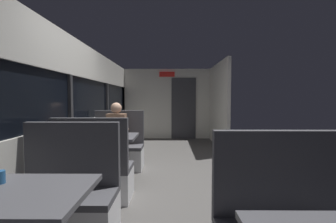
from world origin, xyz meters
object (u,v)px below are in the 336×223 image
at_px(dining_table_near_window, 18,206).
at_px(bench_near_window_facing_entry, 66,204).
at_px(bench_mid_window_facing_entry, 118,151).
at_px(dining_table_mid_window, 108,142).
at_px(seated_passenger, 117,141).
at_px(coffee_cup_primary, 0,177).
at_px(bench_mid_window_facing_end, 95,175).

relative_size(dining_table_near_window, bench_near_window_facing_entry, 0.82).
height_order(dining_table_near_window, bench_mid_window_facing_entry, bench_mid_window_facing_entry).
bearing_deg(dining_table_mid_window, seated_passenger, 90.00).
xyz_separation_m(dining_table_near_window, dining_table_mid_window, (0.00, 2.24, 0.00)).
bearing_deg(coffee_cup_primary, bench_near_window_facing_entry, 69.61).
relative_size(bench_near_window_facing_entry, seated_passenger, 0.87).
relative_size(bench_near_window_facing_entry, bench_mid_window_facing_entry, 1.00).
distance_m(bench_near_window_facing_entry, bench_mid_window_facing_end, 0.84).
bearing_deg(dining_table_mid_window, dining_table_near_window, -90.00).
bearing_deg(bench_mid_window_facing_entry, bench_mid_window_facing_end, -90.00).
bearing_deg(bench_mid_window_facing_entry, seated_passenger, -90.00).
distance_m(bench_near_window_facing_entry, coffee_cup_primary, 0.76).
bearing_deg(seated_passenger, dining_table_mid_window, -90.00).
xyz_separation_m(dining_table_near_window, bench_mid_window_facing_entry, (0.00, 2.94, -0.31)).
relative_size(bench_near_window_facing_entry, bench_mid_window_facing_end, 1.00).
relative_size(bench_mid_window_facing_end, coffee_cup_primary, 12.22).
bearing_deg(bench_mid_window_facing_end, seated_passenger, 90.00).
height_order(bench_near_window_facing_entry, dining_table_mid_window, bench_near_window_facing_entry).
height_order(dining_table_near_window, seated_passenger, seated_passenger).
distance_m(dining_table_near_window, dining_table_mid_window, 2.24).
bearing_deg(dining_table_mid_window, coffee_cup_primary, -95.71).
bearing_deg(bench_mid_window_facing_end, bench_near_window_facing_entry, -90.00).
xyz_separation_m(bench_mid_window_facing_end, seated_passenger, (0.00, 1.33, 0.21)).
bearing_deg(coffee_cup_primary, dining_table_mid_window, 84.29).
distance_m(dining_table_mid_window, bench_mid_window_facing_end, 0.77).
bearing_deg(dining_table_near_window, bench_mid_window_facing_end, 90.00).
bearing_deg(bench_mid_window_facing_end, bench_mid_window_facing_entry, 90.00).
bearing_deg(bench_near_window_facing_entry, coffee_cup_primary, -110.39).
xyz_separation_m(dining_table_mid_window, bench_mid_window_facing_entry, (0.00, 0.70, -0.31)).
height_order(dining_table_mid_window, coffee_cup_primary, coffee_cup_primary).
distance_m(bench_mid_window_facing_end, bench_mid_window_facing_entry, 1.40).
relative_size(dining_table_mid_window, seated_passenger, 0.71).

